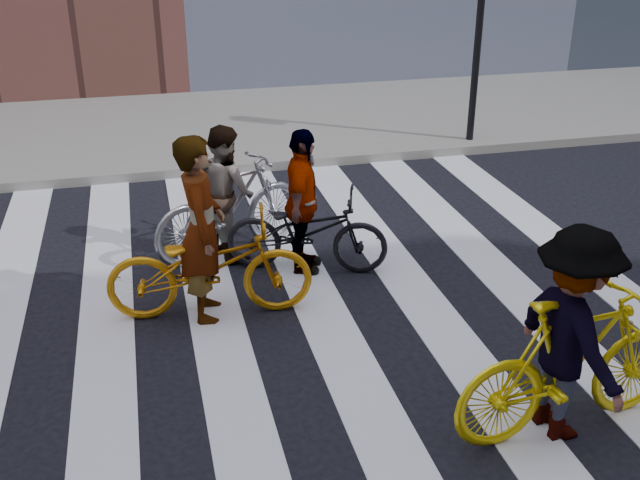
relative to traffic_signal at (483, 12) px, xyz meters
name	(u,v)px	position (x,y,z in m)	size (l,w,h in m)	color
ground	(280,345)	(-4.40, -5.32, -2.28)	(100.00, 100.00, 0.00)	black
sidewalk_far	(202,127)	(-4.40, 2.18, -2.20)	(100.00, 5.00, 0.15)	gray
zebra_crosswalk	(280,344)	(-4.40, -5.32, -2.27)	(8.25, 10.00, 0.01)	silver
traffic_signal	(483,12)	(0.00, 0.00, 0.00)	(0.22, 0.42, 3.33)	black
bike_yellow_left	(210,267)	(-4.97, -4.55, -1.73)	(0.73, 2.09, 1.10)	orange
bike_silver_mid	(230,207)	(-4.56, -3.14, -1.67)	(0.57, 2.02, 1.21)	#94969D
bike_yellow_right	(572,364)	(-2.39, -7.10, -1.66)	(0.59, 2.07, 1.25)	yellow
bike_dark_rear	(307,231)	(-3.78, -3.80, -1.79)	(0.65, 1.86, 0.98)	black
rider_left	(202,229)	(-5.02, -4.55, -1.31)	(0.71, 0.46, 1.94)	slate
rider_mid	(225,192)	(-4.61, -3.14, -1.47)	(0.78, 0.61, 1.61)	slate
rider_right	(571,335)	(-2.44, -7.10, -1.38)	(1.16, 0.67, 1.80)	slate
rider_rear	(302,202)	(-3.83, -3.80, -1.43)	(0.99, 0.41, 1.69)	slate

